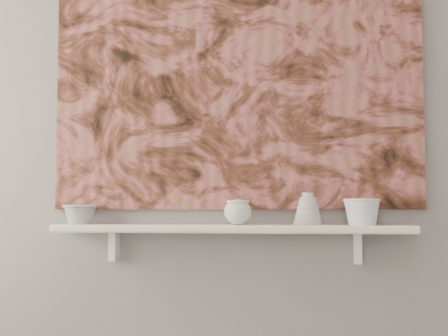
% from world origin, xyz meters
% --- Properties ---
extents(wall_back, '(3.60, 0.00, 3.60)m').
position_xyz_m(wall_back, '(0.00, 1.60, 1.35)').
color(wall_back, gray).
rests_on(wall_back, floor).
extents(shelf, '(1.40, 0.18, 0.03)m').
position_xyz_m(shelf, '(0.00, 1.51, 0.92)').
color(shelf, white).
rests_on(shelf, wall_back).
extents(shelf_stripe, '(1.40, 0.01, 0.02)m').
position_xyz_m(shelf_stripe, '(0.00, 1.41, 0.92)').
color(shelf_stripe, '#F4EAA3').
rests_on(shelf_stripe, shelf).
extents(bracket_left, '(0.03, 0.06, 0.12)m').
position_xyz_m(bracket_left, '(-0.49, 1.57, 0.84)').
color(bracket_left, white).
rests_on(bracket_left, wall_back).
extents(bracket_right, '(0.03, 0.06, 0.12)m').
position_xyz_m(bracket_right, '(0.49, 1.57, 0.84)').
color(bracket_right, white).
rests_on(bracket_right, wall_back).
extents(painting, '(1.50, 0.02, 1.10)m').
position_xyz_m(painting, '(0.00, 1.59, 1.54)').
color(painting, brown).
rests_on(painting, wall_back).
extents(house_motif, '(0.09, 0.00, 0.08)m').
position_xyz_m(house_motif, '(0.45, 1.57, 1.23)').
color(house_motif, black).
rests_on(house_motif, painting).
extents(bowl_grey, '(0.16, 0.16, 0.08)m').
position_xyz_m(bowl_grey, '(-0.61, 1.51, 0.97)').
color(bowl_grey, gray).
rests_on(bowl_grey, shelf).
extents(cup_cream, '(0.13, 0.13, 0.10)m').
position_xyz_m(cup_cream, '(0.03, 1.51, 0.98)').
color(cup_cream, beige).
rests_on(cup_cream, shelf).
extents(bell_vessel, '(0.13, 0.13, 0.12)m').
position_xyz_m(bell_vessel, '(0.30, 1.51, 0.99)').
color(bell_vessel, beige).
rests_on(bell_vessel, shelf).
extents(bowl_white, '(0.17, 0.17, 0.10)m').
position_xyz_m(bowl_white, '(0.50, 1.51, 0.98)').
color(bowl_white, silver).
rests_on(bowl_white, shelf).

